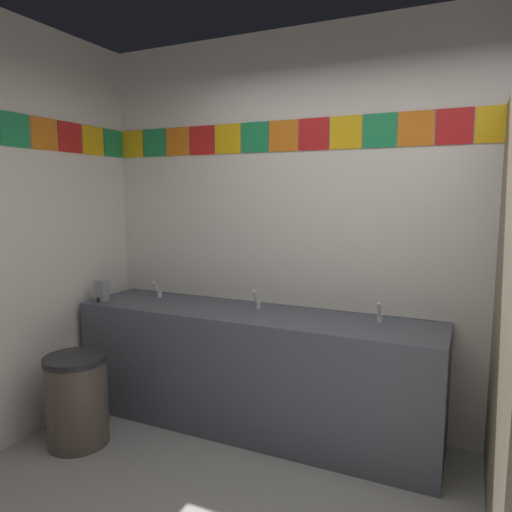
# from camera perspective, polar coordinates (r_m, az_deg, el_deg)

# --- Properties ---
(wall_back) EXTENTS (4.19, 0.09, 2.76)m
(wall_back) POSITION_cam_1_polar(r_m,az_deg,el_deg) (3.23, 14.56, 2.85)
(wall_back) COLOR silver
(wall_back) RESTS_ON ground_plane
(vanity_counter) EXTENTS (2.54, 0.59, 0.83)m
(vanity_counter) POSITION_cam_1_polar(r_m,az_deg,el_deg) (3.36, -0.55, -13.49)
(vanity_counter) COLOR #4C515B
(vanity_counter) RESTS_ON ground_plane
(faucet_left) EXTENTS (0.04, 0.10, 0.14)m
(faucet_left) POSITION_cam_1_polar(r_m,az_deg,el_deg) (3.73, -11.83, -4.21)
(faucet_left) COLOR silver
(faucet_left) RESTS_ON vanity_counter
(faucet_center) EXTENTS (0.04, 0.10, 0.14)m
(faucet_center) POSITION_cam_1_polar(r_m,az_deg,el_deg) (3.31, 0.11, -5.57)
(faucet_center) COLOR silver
(faucet_center) RESTS_ON vanity_counter
(faucet_right) EXTENTS (0.04, 0.10, 0.14)m
(faucet_right) POSITION_cam_1_polar(r_m,az_deg,el_deg) (3.06, 14.79, -6.90)
(faucet_right) COLOR silver
(faucet_right) RESTS_ON vanity_counter
(soap_dispenser) EXTENTS (0.09, 0.09, 0.16)m
(soap_dispenser) POSITION_cam_1_polar(r_m,az_deg,el_deg) (3.73, -18.24, -4.02)
(soap_dispenser) COLOR gray
(soap_dispenser) RESTS_ON vanity_counter
(trash_bin) EXTENTS (0.40, 0.40, 0.59)m
(trash_bin) POSITION_cam_1_polar(r_m,az_deg,el_deg) (3.41, -20.92, -16.01)
(trash_bin) COLOR brown
(trash_bin) RESTS_ON ground_plane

